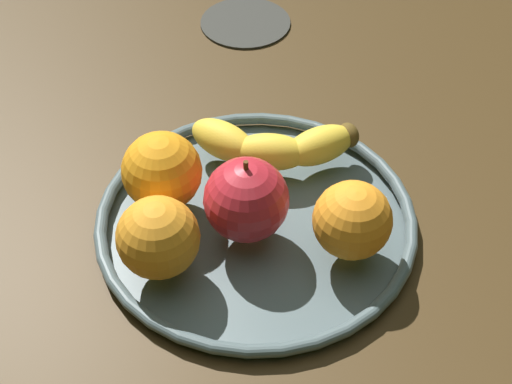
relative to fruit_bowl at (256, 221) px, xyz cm
name	(u,v)px	position (x,y,z in cm)	size (l,w,h in cm)	color
ground_plane	(256,241)	(0.00, 0.00, -2.92)	(163.90, 163.90, 4.00)	#402D15
fruit_bowl	(256,221)	(0.00, 0.00, 0.00)	(30.54, 30.54, 1.80)	#4D5D61
banana	(274,145)	(-1.62, 7.65, 2.74)	(16.77, 10.27, 3.71)	yellow
apple	(242,198)	(-0.41, -2.02, 4.76)	(7.75, 7.75, 8.55)	red
orange_front_right	(353,220)	(9.32, 0.06, 4.43)	(7.08, 7.08, 7.08)	orange
orange_front_left	(158,238)	(-4.96, -9.07, 4.52)	(7.28, 7.28, 7.28)	orange
orange_back_left	(162,171)	(-8.70, -1.99, 4.65)	(7.54, 7.54, 7.54)	orange
ambient_coaster	(245,22)	(-16.08, 30.85, -0.62)	(11.49, 11.49, 0.60)	#302F2B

